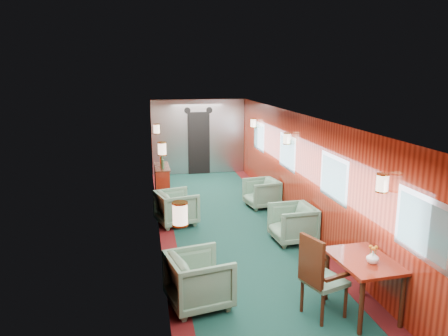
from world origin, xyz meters
name	(u,v)px	position (x,y,z in m)	size (l,w,h in m)	color
room	(238,159)	(0.00, 0.00, 1.63)	(12.00, 12.10, 2.40)	#0D312A
bulkhead	(198,137)	(0.00, 5.91, 1.18)	(2.98, 0.17, 2.39)	#ADB0B4
windows_right	(307,163)	(1.49, 0.25, 1.45)	(0.02, 8.60, 0.80)	#A5A9AC
wall_sconces	(232,146)	(0.00, 0.57, 1.79)	(2.97, 7.97, 0.25)	beige
dining_table	(364,268)	(1.12, -2.88, 0.67)	(0.82, 1.11, 0.80)	maroon
side_chair	(319,274)	(0.48, -2.86, 0.63)	(0.65, 0.67, 1.17)	#204C3B
credenza	(162,186)	(-1.34, 2.60, 0.51)	(0.35, 1.11, 1.27)	maroon
flower_vase	(373,257)	(1.16, -3.02, 0.88)	(0.16, 0.16, 0.17)	white
armchair_left_near	(199,280)	(-1.05, -2.26, 0.39)	(0.83, 0.85, 0.77)	#204C3B
armchair_left_far	(177,208)	(-1.10, 1.18, 0.37)	(0.79, 0.82, 0.74)	#204C3B
armchair_right_near	(293,223)	(1.05, -0.23, 0.37)	(0.78, 0.81, 0.73)	#204C3B
armchair_right_far	(262,193)	(1.05, 2.04, 0.35)	(0.74, 0.76, 0.69)	#204C3B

